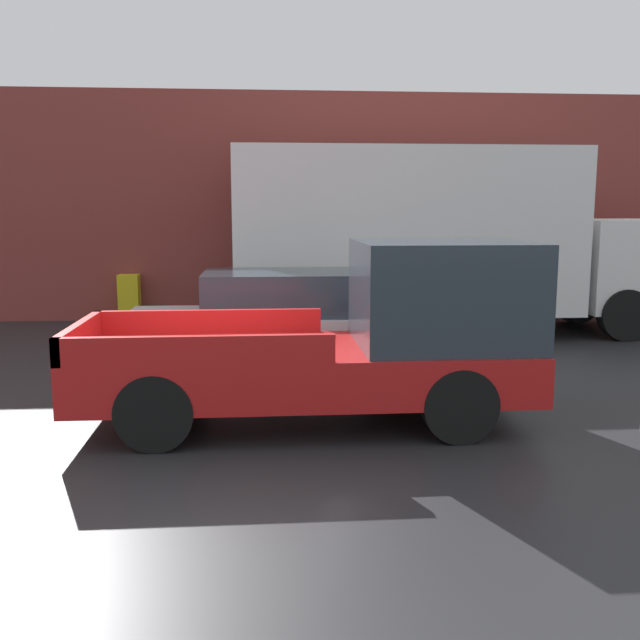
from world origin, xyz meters
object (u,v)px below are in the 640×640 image
object	(u,v)px
pickup_truck	(357,339)
delivery_truck	(434,237)
car	(282,321)
newspaper_box	(129,298)

from	to	relation	value
pickup_truck	delivery_truck	distance (m)	6.36
car	delivery_truck	distance (m)	4.58
car	newspaper_box	bearing A→B (deg)	122.42
pickup_truck	newspaper_box	bearing A→B (deg)	117.44
delivery_truck	newspaper_box	size ratio (longest dim) A/B	8.28
pickup_truck	car	xyz separation A→B (m)	(-0.82, 2.72, -0.21)
pickup_truck	newspaper_box	xyz separation A→B (m)	(-4.08, 7.86, -0.47)
car	delivery_truck	size ratio (longest dim) A/B	0.54
newspaper_box	car	bearing A→B (deg)	-57.58
car	delivery_truck	bearing A→B (deg)	44.90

